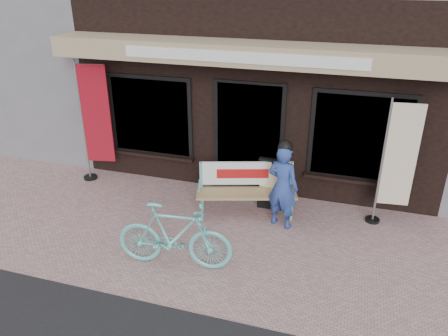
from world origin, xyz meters
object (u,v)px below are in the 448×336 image
(nobori_red, at_px, (95,121))
(menu_stand, at_px, (272,184))
(bicycle, at_px, (174,236))
(bench, at_px, (246,185))
(nobori_cream, at_px, (396,162))
(person, at_px, (283,185))

(nobori_red, height_order, menu_stand, nobori_red)
(bicycle, relative_size, nobori_red, 0.70)
(bicycle, height_order, menu_stand, bicycle)
(bench, bearing_deg, nobori_red, 155.01)
(bicycle, height_order, nobori_cream, nobori_cream)
(nobori_red, bearing_deg, nobori_cream, -12.35)
(menu_stand, bearing_deg, person, -61.24)
(nobori_red, height_order, nobori_cream, nobori_red)
(bench, distance_m, bicycle, 1.90)
(bench, xyz_separation_m, bicycle, (-0.62, -1.80, -0.04))
(nobori_cream, bearing_deg, bench, -177.08)
(bench, bearing_deg, bicycle, -126.19)
(bicycle, relative_size, menu_stand, 1.75)
(menu_stand, bearing_deg, nobori_cream, 3.26)
(nobori_cream, bearing_deg, person, -166.54)
(person, bearing_deg, bicycle, -112.57)
(person, relative_size, nobori_red, 0.63)
(bicycle, distance_m, nobori_red, 3.52)
(person, bearing_deg, nobori_red, -172.76)
(nobori_cream, relative_size, menu_stand, 2.24)
(bicycle, xyz_separation_m, nobori_red, (-2.61, 2.24, 0.76))
(person, bearing_deg, nobori_cream, 36.35)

